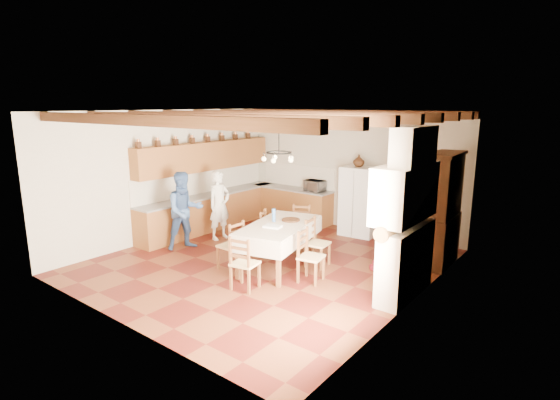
% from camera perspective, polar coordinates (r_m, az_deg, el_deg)
% --- Properties ---
extents(floor, '(6.00, 6.50, 0.02)m').
position_cam_1_polar(floor, '(8.94, -1.71, -8.16)').
color(floor, '#4D160F').
rests_on(floor, ground).
extents(ceiling, '(6.00, 6.50, 0.02)m').
position_cam_1_polar(ceiling, '(8.36, -1.84, 11.59)').
color(ceiling, white).
rests_on(ceiling, ground).
extents(wall_back, '(6.00, 0.02, 3.00)m').
position_cam_1_polar(wall_back, '(11.19, 8.98, 3.91)').
color(wall_back, beige).
rests_on(wall_back, ground).
extents(wall_front, '(6.00, 0.02, 3.00)m').
position_cam_1_polar(wall_front, '(6.43, -20.69, -3.12)').
color(wall_front, beige).
rests_on(wall_front, ground).
extents(wall_left, '(0.02, 6.50, 3.00)m').
position_cam_1_polar(wall_left, '(10.67, -14.33, 3.26)').
color(wall_left, beige).
rests_on(wall_left, ground).
extents(wall_right, '(0.02, 6.50, 3.00)m').
position_cam_1_polar(wall_right, '(7.03, 17.46, -1.58)').
color(wall_right, beige).
rests_on(wall_right, ground).
extents(ceiling_beams, '(6.00, 6.30, 0.16)m').
position_cam_1_polar(ceiling_beams, '(8.36, -1.84, 10.91)').
color(ceiling_beams, '#36210C').
rests_on(ceiling_beams, ground).
extents(lower_cabinets_left, '(0.60, 4.30, 0.86)m').
position_cam_1_polar(lower_cabinets_left, '(11.31, -8.88, -1.52)').
color(lower_cabinets_left, brown).
rests_on(lower_cabinets_left, ground).
extents(lower_cabinets_back, '(2.30, 0.60, 0.86)m').
position_cam_1_polar(lower_cabinets_back, '(11.95, 1.58, -0.62)').
color(lower_cabinets_back, brown).
rests_on(lower_cabinets_back, ground).
extents(countertop_left, '(0.62, 4.30, 0.04)m').
position_cam_1_polar(countertop_left, '(11.22, -8.96, 0.71)').
color(countertop_left, gray).
rests_on(countertop_left, lower_cabinets_left).
extents(countertop_back, '(2.34, 0.62, 0.04)m').
position_cam_1_polar(countertop_back, '(11.86, 1.59, 1.50)').
color(countertop_back, gray).
rests_on(countertop_back, lower_cabinets_back).
extents(backsplash_left, '(0.03, 4.30, 0.60)m').
position_cam_1_polar(backsplash_left, '(11.36, -10.00, 2.47)').
color(backsplash_left, silver).
rests_on(backsplash_left, ground).
extents(backsplash_back, '(2.30, 0.03, 0.60)m').
position_cam_1_polar(backsplash_back, '(12.03, 2.40, 3.20)').
color(backsplash_back, silver).
rests_on(backsplash_back, ground).
extents(upper_cabinets, '(0.35, 4.20, 0.70)m').
position_cam_1_polar(upper_cabinets, '(11.15, -9.57, 5.67)').
color(upper_cabinets, brown).
rests_on(upper_cabinets, ground).
extents(fireplace, '(0.56, 1.60, 2.80)m').
position_cam_1_polar(fireplace, '(7.34, 15.86, -1.71)').
color(fireplace, beige).
rests_on(fireplace, ground).
extents(wall_picture, '(0.34, 0.03, 0.42)m').
position_cam_1_polar(wall_picture, '(10.46, 16.42, 4.90)').
color(wall_picture, black).
rests_on(wall_picture, ground).
extents(refrigerator, '(0.88, 0.74, 1.67)m').
position_cam_1_polar(refrigerator, '(10.71, 10.40, -0.15)').
color(refrigerator, white).
rests_on(refrigerator, floor).
extents(hutch, '(0.58, 1.25, 2.23)m').
position_cam_1_polar(hutch, '(9.10, 20.39, -1.16)').
color(hutch, '#33130A').
rests_on(hutch, floor).
extents(dining_table, '(1.44, 2.17, 0.87)m').
position_cam_1_polar(dining_table, '(8.44, -0.15, -3.71)').
color(dining_table, white).
rests_on(dining_table, floor).
extents(chandelier, '(0.47, 0.47, 0.03)m').
position_cam_1_polar(chandelier, '(8.16, -0.15, 6.23)').
color(chandelier, black).
rests_on(chandelier, ground).
extents(chair_left_near, '(0.41, 0.43, 0.96)m').
position_cam_1_polar(chair_left_near, '(8.50, -6.48, -5.82)').
color(chair_left_near, brown).
rests_on(chair_left_near, floor).
extents(chair_left_far, '(0.54, 0.55, 0.96)m').
position_cam_1_polar(chair_left_far, '(9.29, -3.22, -4.17)').
color(chair_left_far, brown).
rests_on(chair_left_far, floor).
extents(chair_right_near, '(0.47, 0.48, 0.96)m').
position_cam_1_polar(chair_right_near, '(7.87, 4.10, -7.31)').
color(chair_right_near, brown).
rests_on(chair_right_near, floor).
extents(chair_right_far, '(0.45, 0.46, 0.96)m').
position_cam_1_polar(chair_right_far, '(8.61, 4.96, -5.56)').
color(chair_right_far, brown).
rests_on(chair_right_far, floor).
extents(chair_end_near, '(0.48, 0.47, 0.96)m').
position_cam_1_polar(chair_end_near, '(7.57, -4.61, -8.13)').
color(chair_end_near, brown).
rests_on(chair_end_near, floor).
extents(chair_end_far, '(0.55, 0.54, 0.96)m').
position_cam_1_polar(chair_end_far, '(9.62, 2.63, -3.57)').
color(chair_end_far, brown).
rests_on(chair_end_far, floor).
extents(person_man, '(0.43, 0.62, 1.62)m').
position_cam_1_polar(person_man, '(10.31, -7.91, -0.68)').
color(person_man, white).
rests_on(person_man, floor).
extents(person_woman_blue, '(0.90, 1.01, 1.71)m').
position_cam_1_polar(person_woman_blue, '(9.74, -12.33, -1.36)').
color(person_woman_blue, '#4163A0').
rests_on(person_woman_blue, floor).
extents(person_woman_red, '(0.65, 1.11, 1.77)m').
position_cam_1_polar(person_woman_red, '(8.56, 13.43, -3.14)').
color(person_woman_red, '#BF273C').
rests_on(person_woman_red, floor).
extents(microwave, '(0.55, 0.41, 0.28)m').
position_cam_1_polar(microwave, '(11.42, 4.56, 1.86)').
color(microwave, silver).
rests_on(microwave, countertop_back).
extents(fridge_vase, '(0.32, 0.32, 0.28)m').
position_cam_1_polar(fridge_vase, '(10.57, 10.26, 5.07)').
color(fridge_vase, '#33130A').
rests_on(fridge_vase, refrigerator).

